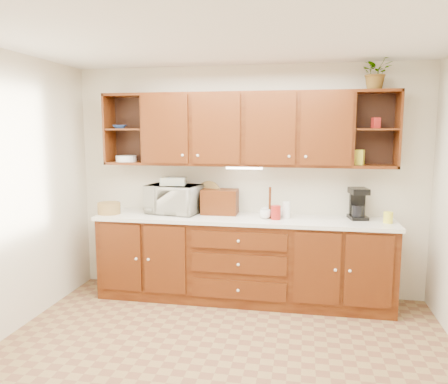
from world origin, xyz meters
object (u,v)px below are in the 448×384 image
at_px(bread_box, 220,202).
at_px(coffee_maker, 358,204).
at_px(microwave, 174,199).
at_px(potted_plant, 376,72).

height_order(bread_box, coffee_maker, coffee_maker).
bearing_deg(coffee_maker, microwave, 171.53).
bearing_deg(potted_plant, bread_box, 179.13).
distance_m(coffee_maker, potted_plant, 1.37).
bearing_deg(potted_plant, coffee_maker, 165.33).
xyz_separation_m(microwave, potted_plant, (2.15, 0.02, 1.36)).
bearing_deg(microwave, coffee_maker, 10.77).
distance_m(microwave, potted_plant, 2.55).
height_order(microwave, potted_plant, potted_plant).
relative_size(bread_box, potted_plant, 1.15).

